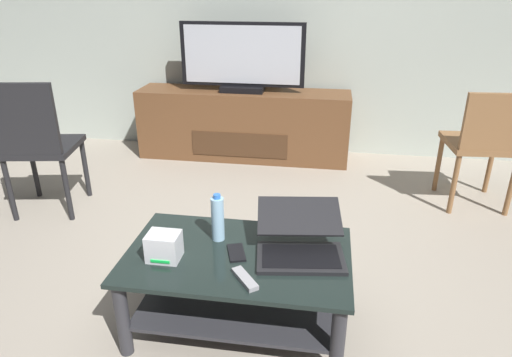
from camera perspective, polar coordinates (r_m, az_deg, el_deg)
name	(u,v)px	position (r m, az deg, el deg)	size (l,w,h in m)	color
ground_plane	(246,303)	(2.41, -1.31, -15.28)	(7.68, 7.68, 0.00)	#9E9384
coffee_table	(238,276)	(2.13, -2.24, -12.15)	(1.00, 0.62, 0.39)	black
media_cabinet	(244,125)	(4.16, -1.57, 6.77)	(1.88, 0.42, 0.61)	brown
television	(242,59)	(4.01, -1.72, 14.71)	(1.07, 0.20, 0.58)	black
dining_chair	(484,141)	(3.49, 26.67, 4.19)	(0.47, 0.47, 0.86)	brown
side_chair	(36,141)	(3.36, -25.79, 4.21)	(0.51, 0.51, 0.94)	black
laptop	(300,240)	(2.05, 5.52, -7.69)	(0.43, 0.44, 0.17)	black
router_box	(164,246)	(2.04, -11.44, -8.32)	(0.14, 0.12, 0.12)	silver
water_bottle_near	(218,218)	(2.12, -4.81, -4.99)	(0.06, 0.06, 0.23)	#99C6E5
cell_phone	(236,253)	(2.06, -2.46, -9.25)	(0.07, 0.14, 0.01)	black
tv_remote	(245,279)	(1.89, -1.40, -12.43)	(0.04, 0.16, 0.02)	#99999E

